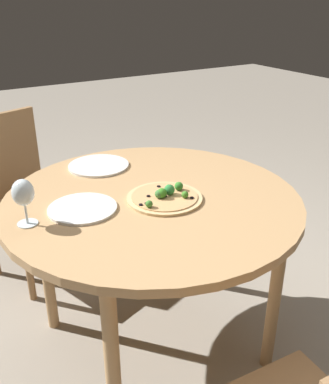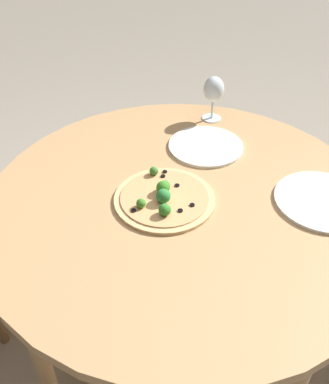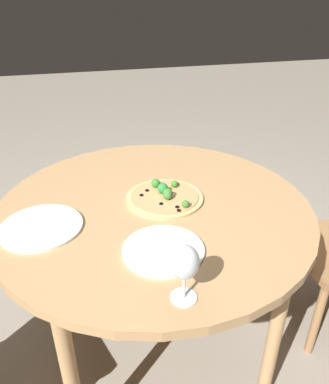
{
  "view_description": "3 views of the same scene",
  "coord_description": "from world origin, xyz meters",
  "px_view_note": "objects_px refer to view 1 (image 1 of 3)",
  "views": [
    {
      "loc": [
        -1.27,
        0.72,
        1.44
      ],
      "look_at": [
        -0.05,
        -0.03,
        0.77
      ],
      "focal_mm": 40.0,
      "sensor_mm": 36.0,
      "label": 1
    },
    {
      "loc": [
        0.13,
        -0.93,
        1.51
      ],
      "look_at": [
        -0.05,
        -0.03,
        0.77
      ],
      "focal_mm": 40.0,
      "sensor_mm": 36.0,
      "label": 2
    },
    {
      "loc": [
        0.25,
        1.12,
        1.44
      ],
      "look_at": [
        -0.05,
        -0.03,
        0.77
      ],
      "focal_mm": 35.0,
      "sensor_mm": 36.0,
      "label": 3
    }
  ],
  "objects_px": {
    "plate_near": "(82,208)",
    "plate_far": "(99,165)",
    "pizza": "(165,197)",
    "chair": "(23,193)",
    "wine_glass": "(23,194)"
  },
  "relations": [
    {
      "from": "plate_near",
      "to": "plate_far",
      "type": "xyz_separation_m",
      "value": [
        0.35,
        -0.22,
        0.0
      ]
    },
    {
      "from": "pizza",
      "to": "plate_near",
      "type": "distance_m",
      "value": 0.31
    },
    {
      "from": "plate_near",
      "to": "plate_far",
      "type": "relative_size",
      "value": 0.92
    },
    {
      "from": "chair",
      "to": "pizza",
      "type": "xyz_separation_m",
      "value": [
        -0.93,
        -0.32,
        0.28
      ]
    },
    {
      "from": "chair",
      "to": "plate_far",
      "type": "relative_size",
      "value": 3.3
    },
    {
      "from": "chair",
      "to": "plate_far",
      "type": "distance_m",
      "value": 0.61
    },
    {
      "from": "chair",
      "to": "plate_near",
      "type": "bearing_deg",
      "value": -106.71
    },
    {
      "from": "chair",
      "to": "pizza",
      "type": "distance_m",
      "value": 1.02
    },
    {
      "from": "wine_glass",
      "to": "plate_far",
      "type": "relative_size",
      "value": 0.61
    },
    {
      "from": "pizza",
      "to": "plate_far",
      "type": "height_order",
      "value": "pizza"
    },
    {
      "from": "chair",
      "to": "plate_far",
      "type": "xyz_separation_m",
      "value": [
        -0.49,
        -0.24,
        0.27
      ]
    },
    {
      "from": "wine_glass",
      "to": "plate_near",
      "type": "relative_size",
      "value": 0.66
    },
    {
      "from": "wine_glass",
      "to": "chair",
      "type": "bearing_deg",
      "value": -11.22
    },
    {
      "from": "chair",
      "to": "wine_glass",
      "type": "distance_m",
      "value": 0.94
    },
    {
      "from": "pizza",
      "to": "plate_near",
      "type": "relative_size",
      "value": 1.16
    }
  ]
}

